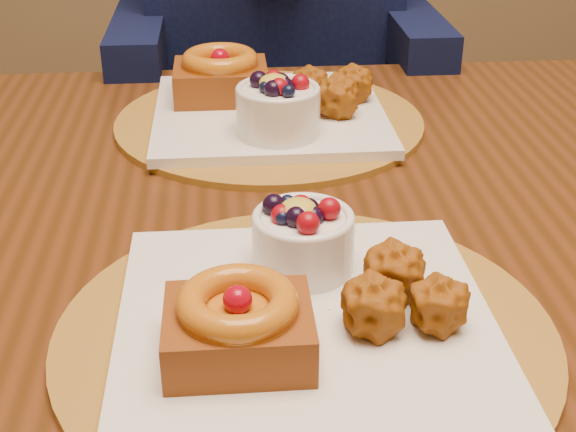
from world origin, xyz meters
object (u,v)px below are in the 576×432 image
Objects in this scene: chair_far at (260,118)px; place_setting_far at (267,105)px; place_setting_near at (302,310)px; dining_table at (283,271)px.

place_setting_far is at bearing -69.30° from chair_far.
chair_far is (0.02, 0.95, -0.21)m from place_setting_near.
place_setting_near is 0.98m from chair_far.
chair_far is at bearing 89.08° from place_setting_near.
dining_table is 0.24m from place_setting_near.
place_setting_near is at bearing -90.59° from dining_table.
place_setting_near is (-0.00, -0.22, 0.10)m from dining_table.
dining_table is at bearing -89.11° from place_setting_far.
chair_far is at bearing 88.99° from dining_table.
chair_far reaches higher than place_setting_near.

